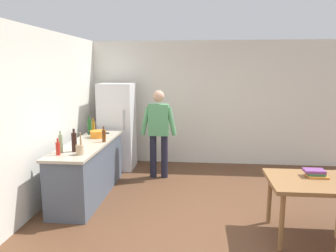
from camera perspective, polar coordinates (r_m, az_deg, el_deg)
name	(u,v)px	position (r m, az deg, el deg)	size (l,w,h in m)	color
ground_plane	(210,222)	(4.86, 7.24, -15.94)	(14.00, 14.00, 0.00)	brown
wall_back	(208,103)	(7.41, 6.82, 3.92)	(6.40, 0.12, 2.70)	silver
wall_left	(32,121)	(5.23, -22.23, 0.80)	(0.12, 5.60, 2.70)	silver
kitchen_counter	(88,169)	(5.73, -13.48, -7.21)	(0.64, 2.20, 0.90)	#4C5666
refrigerator	(117,126)	(7.09, -8.69, -0.06)	(0.70, 0.67, 1.80)	white
person	(159,128)	(6.37, -1.61, -0.36)	(0.70, 0.22, 1.70)	#1E1E2D
dining_table	(327,186)	(4.59, 25.53, -9.33)	(1.40, 0.90, 0.75)	olive
cooking_pot	(98,134)	(6.01, -11.89, -1.36)	(0.40, 0.28, 0.12)	orange
utensil_jar	(80,149)	(4.87, -14.88, -3.87)	(0.11, 0.11, 0.32)	tan
bottle_vinegar_tall	(61,143)	(5.06, -17.92, -2.86)	(0.06, 0.06, 0.32)	gray
bottle_wine_green	(89,127)	(6.29, -13.31, -0.12)	(0.08, 0.08, 0.34)	#1E5123
bottle_oil_amber	(93,127)	(6.46, -12.68, -0.12)	(0.06, 0.06, 0.28)	#996619
bottle_sauce_red	(58,148)	(4.93, -18.34, -3.66)	(0.06, 0.06, 0.24)	#B22319
bottle_wine_dark	(74,142)	(5.06, -15.79, -2.64)	(0.08, 0.08, 0.34)	black
bottle_beer_brown	(104,136)	(5.61, -10.95, -1.64)	(0.06, 0.06, 0.26)	#5B3314
book_stack	(315,173)	(4.64, 23.95, -7.41)	(0.28, 0.21, 0.09)	orange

